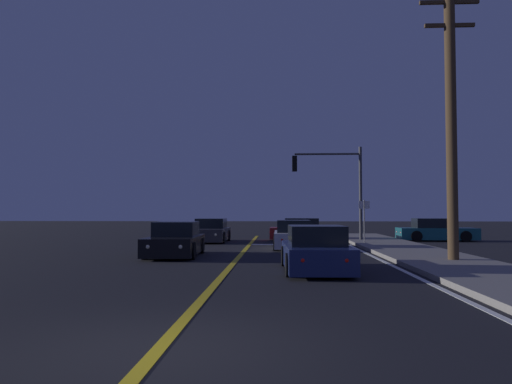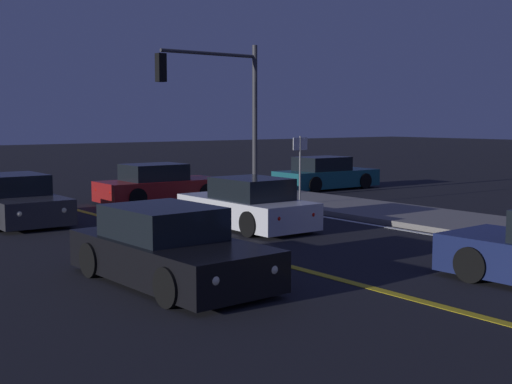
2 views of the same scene
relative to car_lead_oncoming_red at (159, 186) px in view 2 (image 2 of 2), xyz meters
name	(u,v)px [view 2 (image 2 of 2)]	position (x,y,z in m)	size (l,w,h in m)	color
lane_line_center	(362,285)	(-3.11, -12.62, -0.58)	(0.20, 35.44, 0.01)	gold
stop_bar	(208,215)	(-0.40, -3.69, -0.58)	(5.43, 0.50, 0.01)	white
car_lead_oncoming_red	(159,186)	(0.00, 0.00, 0.00)	(4.38, 1.96, 1.34)	maroon
car_following_oncoming_teal	(326,175)	(7.69, -0.22, 0.00)	(4.52, 1.92, 1.34)	#195960
car_side_waiting_charcoal	(15,202)	(-5.48, -1.64, 0.00)	(1.98, 4.21, 1.34)	#2D2D33
car_mid_block_white	(247,206)	(-0.89, -6.32, 0.00)	(1.87, 4.17, 1.34)	silver
car_parked_curb_black	(169,250)	(-5.63, -10.38, 0.00)	(2.05, 4.32, 1.34)	black
traffic_signal_near_right	(221,96)	(1.65, -1.39, 3.07)	(4.00, 0.28, 5.46)	#38383D
street_sign_corner	(300,160)	(2.82, -4.19, 0.99)	(0.56, 0.06, 2.34)	slate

